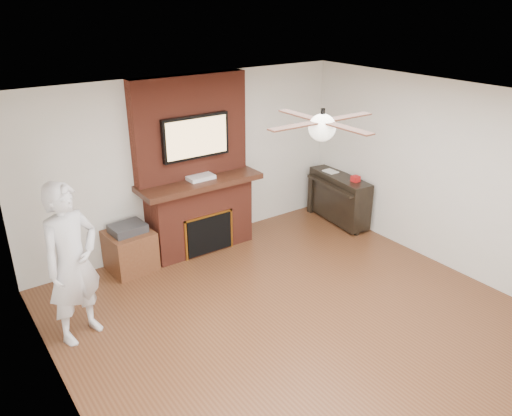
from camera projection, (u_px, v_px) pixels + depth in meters
room_shell at (317, 230)px, 5.09m from camera, size 5.36×5.86×2.86m
fireplace at (197, 183)px, 7.11m from camera, size 1.78×0.64×2.50m
tv at (196, 137)px, 6.81m from camera, size 1.00×0.08×0.60m
ceiling_fan at (322, 126)px, 4.67m from camera, size 1.21×1.21×0.31m
person at (72, 263)px, 5.19m from camera, size 0.77×0.65×1.79m
side_table at (130, 249)px, 6.75m from camera, size 0.62×0.62×0.67m
piano at (339, 197)px, 8.14m from camera, size 0.58×1.25×0.89m
cable_box at (201, 177)px, 7.00m from camera, size 0.38×0.23×0.05m
candle_orange at (196, 250)px, 7.24m from camera, size 0.07×0.07×0.10m
candle_green at (205, 249)px, 7.29m from camera, size 0.07×0.07×0.09m
candle_cream at (212, 247)px, 7.35m from camera, size 0.07×0.07×0.10m
candle_blue at (224, 243)px, 7.47m from camera, size 0.06×0.06×0.08m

